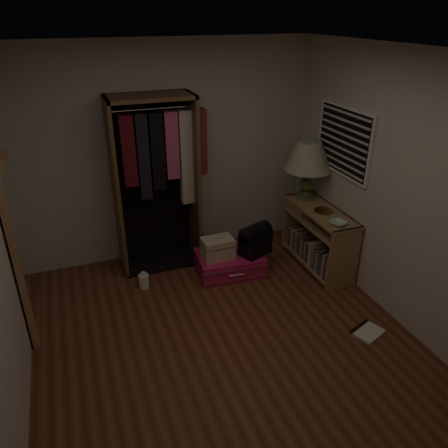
{
  "coord_description": "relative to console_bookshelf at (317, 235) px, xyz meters",
  "views": [
    {
      "loc": [
        -1.14,
        -2.96,
        2.87
      ],
      "look_at": [
        0.3,
        0.95,
        0.8
      ],
      "focal_mm": 35.0,
      "sensor_mm": 36.0,
      "label": 1
    }
  ],
  "objects": [
    {
      "name": "white_jug",
      "position": [
        -2.1,
        0.21,
        -0.31
      ],
      "size": [
        0.14,
        0.14,
        0.2
      ],
      "rotation": [
        0.0,
        0.0,
        -0.24
      ],
      "color": "white",
      "rests_on": "ground"
    },
    {
      "name": "pink_suitcase",
      "position": [
        -1.06,
        0.18,
        -0.27
      ],
      "size": [
        0.83,
        0.63,
        0.24
      ],
      "rotation": [
        0.0,
        0.0,
        -0.08
      ],
      "color": "#C2174E",
      "rests_on": "ground"
    },
    {
      "name": "floor_mirror",
      "position": [
        -3.24,
        -0.04,
        0.46
      ],
      "size": [
        0.06,
        0.8,
        1.7
      ],
      "color": "tan",
      "rests_on": "ground"
    },
    {
      "name": "table_lamp",
      "position": [
        0.0,
        0.35,
        0.88
      ],
      "size": [
        0.72,
        0.72,
        0.71
      ],
      "rotation": [
        0.0,
        0.0,
        -0.31
      ],
      "color": "#475A2B",
      "rests_on": "console_bookshelf"
    },
    {
      "name": "floor_book",
      "position": [
        -0.19,
        -1.32,
        -0.38
      ],
      "size": [
        0.35,
        0.32,
        0.03
      ],
      "rotation": [
        0.0,
        0.0,
        0.37
      ],
      "color": "#F5EBCE",
      "rests_on": "ground"
    },
    {
      "name": "ceramic_bowl",
      "position": [
        -0.05,
        -0.45,
        0.38
      ],
      "size": [
        0.22,
        0.22,
        0.04
      ],
      "primitive_type": "imported",
      "rotation": [
        0.0,
        0.0,
        0.34
      ],
      "color": "#B3D6B8",
      "rests_on": "console_bookshelf"
    },
    {
      "name": "brass_tray",
      "position": [
        0.0,
        -0.09,
        0.36
      ],
      "size": [
        0.25,
        0.25,
        0.01
      ],
      "rotation": [
        0.0,
        0.0,
        -0.09
      ],
      "color": "olive",
      "rests_on": "console_bookshelf"
    },
    {
      "name": "room_walls",
      "position": [
        -1.46,
        -1.0,
        1.11
      ],
      "size": [
        3.52,
        4.02,
        2.6
      ],
      "color": "beige",
      "rests_on": "ground"
    },
    {
      "name": "black_bag",
      "position": [
        -0.77,
        0.09,
        0.04
      ],
      "size": [
        0.41,
        0.35,
        0.38
      ],
      "rotation": [
        0.0,
        0.0,
        0.39
      ],
      "color": "black",
      "rests_on": "pink_suitcase"
    },
    {
      "name": "open_wardrobe",
      "position": [
        -1.73,
        0.73,
        0.83
      ],
      "size": [
        1.08,
        0.5,
        2.05
      ],
      "color": "brown",
      "rests_on": "ground"
    },
    {
      "name": "train_case",
      "position": [
        -1.22,
        0.16,
        -0.03
      ],
      "size": [
        0.37,
        0.26,
        0.26
      ],
      "rotation": [
        0.0,
        0.0,
        0.03
      ],
      "color": "#C1B394",
      "rests_on": "pink_suitcase"
    },
    {
      "name": "console_bookshelf",
      "position": [
        0.0,
        0.0,
        0.0
      ],
      "size": [
        0.42,
        1.12,
        0.75
      ],
      "color": "#987349",
      "rests_on": "ground"
    },
    {
      "name": "ground",
      "position": [
        -1.54,
        -1.04,
        -0.39
      ],
      "size": [
        4.0,
        4.0,
        0.0
      ],
      "primitive_type": "plane",
      "color": "#592C19",
      "rests_on": "ground"
    }
  ]
}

